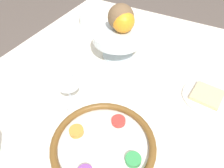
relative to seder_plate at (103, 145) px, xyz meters
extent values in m
cube|color=silver|center=(0.17, 0.02, -0.37)|extent=(1.29, 1.10, 0.71)
cylinder|color=silver|center=(0.00, 0.00, -0.01)|extent=(0.28, 0.28, 0.01)
torus|color=brown|center=(0.00, 0.00, 0.00)|extent=(0.28, 0.28, 0.02)
cylinder|color=red|center=(0.09, 0.00, 0.00)|extent=(0.04, 0.04, 0.01)
cylinder|color=orange|center=(0.00, 0.09, 0.00)|extent=(0.04, 0.04, 0.01)
cylinder|color=#33934C|center=(0.00, -0.09, 0.00)|extent=(0.04, 0.04, 0.01)
cylinder|color=silver|center=(0.09, 0.17, -0.01)|extent=(0.06, 0.06, 0.00)
cylinder|color=silver|center=(0.09, 0.17, 0.03)|extent=(0.01, 0.01, 0.08)
cone|color=silver|center=(0.09, 0.17, 0.10)|extent=(0.07, 0.07, 0.07)
cylinder|color=silver|center=(0.39, 0.16, -0.01)|extent=(0.12, 0.12, 0.01)
cylinder|color=silver|center=(0.39, 0.16, 0.03)|extent=(0.03, 0.03, 0.07)
cylinder|color=silver|center=(0.39, 0.16, 0.07)|extent=(0.19, 0.19, 0.03)
sphere|color=orange|center=(0.40, 0.15, 0.13)|extent=(0.08, 0.08, 0.08)
sphere|color=brown|center=(0.42, 0.17, 0.14)|extent=(0.10, 0.10, 0.10)
cylinder|color=silver|center=(0.32, -0.20, -0.01)|extent=(0.15, 0.15, 0.01)
cube|color=#D1B784|center=(0.32, -0.20, 0.00)|extent=(0.10, 0.10, 0.01)
cylinder|color=silver|center=(0.54, 0.40, 0.02)|extent=(0.07, 0.07, 0.06)
cylinder|color=silver|center=(0.66, 0.28, 0.02)|extent=(0.07, 0.07, 0.06)
cube|color=silver|center=(0.04, 0.25, -0.01)|extent=(0.06, 0.18, 0.01)
cube|color=silver|center=(0.07, 0.25, -0.01)|extent=(0.07, 0.18, 0.01)
camera|label=1|loc=(-0.25, -0.17, 0.52)|focal=35.00mm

